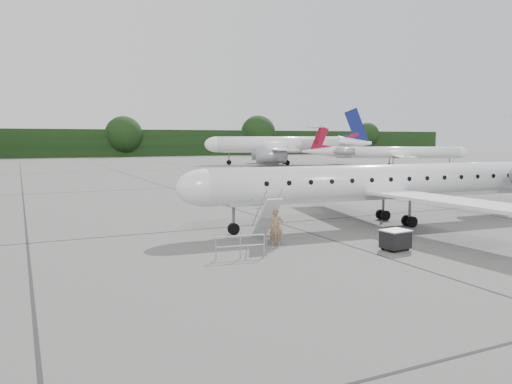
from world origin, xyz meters
name	(u,v)px	position (x,y,z in m)	size (l,w,h in m)	color
ground	(419,234)	(0.00, 0.00, 0.00)	(320.00, 320.00, 0.00)	slate
treeline	(94,143)	(0.00, 130.00, 4.00)	(260.00, 4.00, 8.00)	black
main_regional_jet	(383,165)	(0.28, 3.52, 3.67)	(28.64, 20.62, 7.34)	white
airstair	(267,219)	(-8.43, 2.03, 1.15)	(0.85, 2.19, 2.30)	white
passenger	(276,227)	(-8.53, 0.79, 0.92)	(0.67, 0.44, 1.83)	brown
safety_railing	(240,247)	(-11.17, -0.86, 0.50)	(2.20, 0.08, 1.00)	#989BA0
baggage_cart	(395,240)	(-3.93, -2.55, 0.52)	(1.19, 0.96, 1.03)	black
bg_narrowbody	(278,137)	(27.94, 69.22, 5.69)	(31.70, 22.83, 11.38)	white
bg_regional_right	(397,147)	(43.62, 51.71, 3.79)	(28.88, 20.80, 7.58)	white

